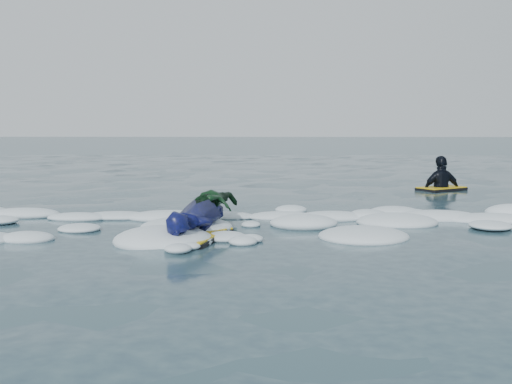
% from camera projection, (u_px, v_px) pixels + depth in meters
% --- Properties ---
extents(ground, '(120.00, 120.00, 0.00)m').
position_uv_depth(ground, '(254.00, 237.00, 8.36)').
color(ground, '#162936').
rests_on(ground, ground).
extents(foam_band, '(12.00, 3.10, 0.30)m').
position_uv_depth(foam_band, '(255.00, 224.00, 9.38)').
color(foam_band, white).
rests_on(foam_band, ground).
extents(prone_woman_unit, '(0.87, 1.77, 0.44)m').
position_uv_depth(prone_woman_unit, '(194.00, 220.00, 8.23)').
color(prone_woman_unit, black).
rests_on(prone_woman_unit, ground).
extents(prone_child_unit, '(0.96, 1.44, 0.52)m').
position_uv_depth(prone_child_unit, '(211.00, 208.00, 9.12)').
color(prone_child_unit, black).
rests_on(prone_child_unit, ground).
extents(waiting_rider_unit, '(1.23, 1.09, 1.62)m').
position_uv_depth(waiting_rider_unit, '(441.00, 192.00, 14.03)').
color(waiting_rider_unit, black).
rests_on(waiting_rider_unit, ground).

